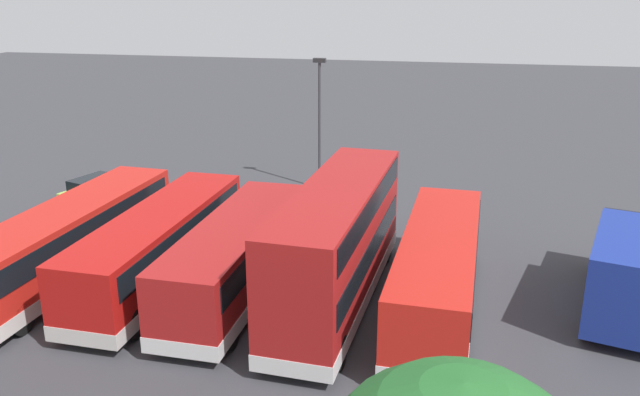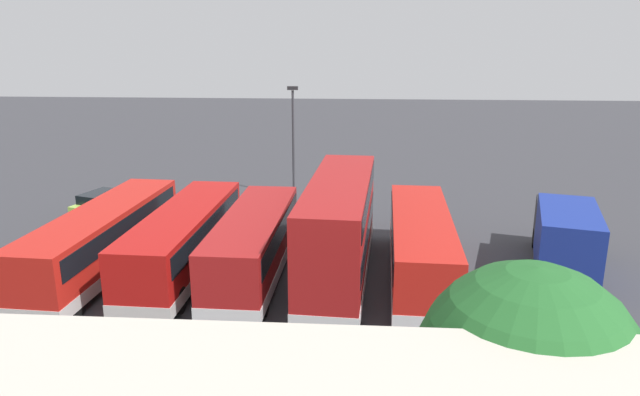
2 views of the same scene
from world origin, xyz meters
name	(u,v)px [view 1 (image 1 of 2)]	position (x,y,z in m)	size (l,w,h in m)	color
ground_plane	(303,207)	(0.00, 0.00, 0.00)	(140.00, 140.00, 0.00)	#38383D
bus_single_deck_near_end	(438,269)	(-7.40, 10.13, 1.62)	(3.07, 11.26, 2.95)	red
bus_double_decker_second	(338,241)	(-3.74, 10.27, 2.45)	(3.28, 11.51, 4.55)	#A51919
bus_single_deck_third	(236,255)	(0.10, 10.44, 1.62)	(2.83, 10.45, 2.95)	#A51919
bus_single_deck_fourth	(160,244)	(3.41, 10.02, 1.62)	(2.96, 11.32, 2.95)	#B71411
bus_single_deck_fifth	(71,238)	(7.20, 10.16, 1.62)	(3.24, 12.16, 2.95)	red
box_truck_blue	(631,268)	(-14.14, 8.79, 1.71)	(4.34, 7.89, 3.20)	navy
car_hatchback_silver	(97,190)	(11.17, 1.48, 0.70)	(2.93, 4.32, 1.43)	#A5D14C
lamp_post_tall	(320,113)	(-0.13, -3.57, 4.41)	(0.70, 0.30, 7.49)	#38383D
waste_bin_yellow	(189,199)	(5.93, 1.31, 0.47)	(0.60, 0.60, 0.95)	#197F33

